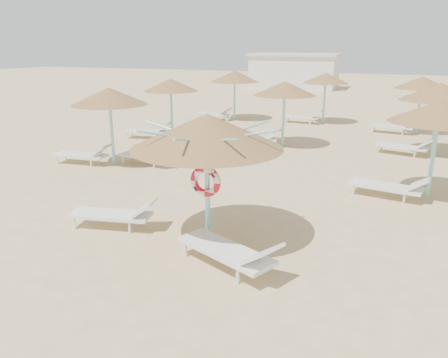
% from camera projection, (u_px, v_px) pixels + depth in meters
% --- Properties ---
extents(ground, '(120.00, 120.00, 0.00)m').
position_uv_depth(ground, '(203.00, 245.00, 9.25)').
color(ground, tan).
rests_on(ground, ground).
extents(main_palapa, '(3.09, 3.09, 2.77)m').
position_uv_depth(main_palapa, '(207.00, 132.00, 8.68)').
color(main_palapa, '#7DD4D9').
rests_on(main_palapa, ground).
extents(lounger_main_a, '(2.08, 0.98, 0.73)m').
position_uv_depth(lounger_main_a, '(116.00, 214.00, 10.01)').
color(lounger_main_a, silver).
rests_on(lounger_main_a, ground).
extents(lounger_main_b, '(2.28, 1.50, 0.80)m').
position_uv_depth(lounger_main_b, '(231.00, 251.00, 8.12)').
color(lounger_main_b, silver).
rests_on(lounger_main_b, ground).
extents(palapa_field, '(18.61, 13.70, 2.72)m').
position_uv_depth(palapa_field, '(327.00, 91.00, 17.10)').
color(palapa_field, '#7DD4D9').
rests_on(palapa_field, ground).
extents(service_hut, '(8.40, 4.40, 3.25)m').
position_uv_depth(service_hut, '(294.00, 71.00, 41.99)').
color(service_hut, silver).
rests_on(service_hut, ground).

